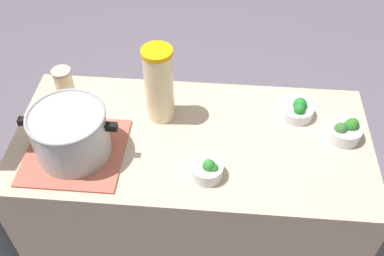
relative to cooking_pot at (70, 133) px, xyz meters
name	(u,v)px	position (x,y,z in m)	size (l,w,h in m)	color
ground_plane	(192,253)	(-0.40, -0.11, -0.97)	(8.00, 8.00, 0.00)	slate
counter_slab	(192,205)	(-0.40, -0.11, -0.53)	(1.31, 0.62, 0.87)	#BDA38F
dish_cloth	(76,152)	(0.00, 0.00, -0.10)	(0.34, 0.33, 0.01)	#B55949
cooking_pot	(70,133)	(0.00, 0.00, 0.00)	(0.33, 0.26, 0.18)	#B7B7BC
lemonade_pitcher	(159,84)	(-0.28, -0.21, 0.05)	(0.11, 0.11, 0.30)	beige
mason_jar	(65,85)	(0.10, -0.27, -0.03)	(0.07, 0.07, 0.15)	beige
broccoli_bowl_front	(345,130)	(-0.95, -0.15, -0.07)	(0.12, 0.12, 0.09)	silver
broccoli_bowl_center	(297,110)	(-0.79, -0.25, -0.07)	(0.13, 0.13, 0.08)	silver
broccoli_bowl_back	(208,170)	(-0.47, 0.06, -0.07)	(0.11, 0.11, 0.08)	silver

